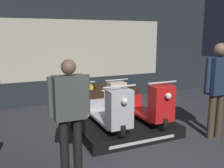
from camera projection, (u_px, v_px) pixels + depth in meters
ground_plane at (160, 153)px, 4.25m from camera, size 30.00×30.00×0.00m
shop_wall_back at (87, 48)px, 7.41m from camera, size 8.83×0.09×3.20m
display_platform at (125, 127)px, 5.11m from camera, size 1.91×1.46×0.22m
scooter_display_left at (107, 109)px, 4.80m from camera, size 0.60×1.68×0.92m
scooter_display_right at (145, 104)px, 5.15m from camera, size 0.60×1.68×0.92m
scooter_backrow_0 at (76, 100)px, 6.31m from camera, size 0.60×1.68×0.92m
scooter_backrow_1 at (107, 96)px, 6.66m from camera, size 0.60×1.68×0.92m
person_left_browsing at (70, 106)px, 3.57m from camera, size 0.61×0.25×1.65m
person_right_browsing at (218, 83)px, 4.68m from camera, size 0.60×0.25×1.83m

